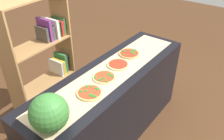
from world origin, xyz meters
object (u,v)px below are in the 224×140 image
at_px(pizza_spinach_3, 129,53).
at_px(bookshelf, 48,62).
at_px(pizza_spinach_0, 90,93).
at_px(watermelon, 49,113).
at_px(pizza_plain_2, 118,65).
at_px(pizza_spinach_1, 104,77).

xyz_separation_m(pizza_spinach_3, bookshelf, (-0.52, 0.83, -0.17)).
distance_m(pizza_spinach_0, pizza_spinach_3, 0.81).
height_order(pizza_spinach_0, watermelon, watermelon).
height_order(pizza_plain_2, pizza_spinach_3, pizza_spinach_3).
bearing_deg(pizza_spinach_1, watermelon, -172.99).
distance_m(pizza_spinach_1, pizza_spinach_3, 0.54).
bearing_deg(bookshelf, pizza_spinach_0, -106.39).
height_order(pizza_spinach_0, bookshelf, bookshelf).
xyz_separation_m(pizza_plain_2, watermelon, (-0.99, -0.12, 0.13)).
bearing_deg(pizza_spinach_3, watermelon, -172.95).
height_order(pizza_spinach_3, watermelon, watermelon).
xyz_separation_m(pizza_spinach_1, pizza_spinach_3, (0.54, 0.07, 0.00)).
bearing_deg(pizza_plain_2, pizza_spinach_0, -171.78).
distance_m(pizza_spinach_1, watermelon, 0.74).
relative_size(pizza_spinach_1, pizza_plain_2, 0.97).
relative_size(pizza_plain_2, pizza_spinach_3, 1.00).
bearing_deg(pizza_spinach_0, bookshelf, 73.61).
bearing_deg(pizza_spinach_0, pizza_plain_2, 8.22).
xyz_separation_m(pizza_spinach_0, pizza_spinach_1, (0.27, 0.05, -0.00)).
distance_m(pizza_plain_2, pizza_spinach_3, 0.27).
bearing_deg(pizza_plain_2, pizza_spinach_1, -173.93).
xyz_separation_m(pizza_spinach_0, bookshelf, (0.28, 0.94, -0.17)).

